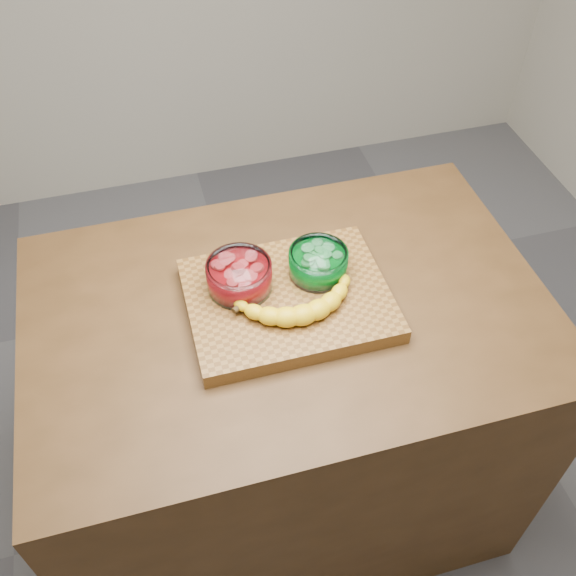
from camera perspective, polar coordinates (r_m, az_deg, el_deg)
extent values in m
plane|color=#545458|center=(2.22, 0.00, -17.04)|extent=(3.50, 3.50, 0.00)
cube|color=#472D15|center=(1.83, 0.00, -10.91)|extent=(1.20, 0.80, 0.90)
cube|color=brown|center=(1.45, 0.00, -1.07)|extent=(0.45, 0.35, 0.04)
cylinder|color=white|center=(1.43, -4.35, 1.07)|extent=(0.15, 0.15, 0.07)
cylinder|color=red|center=(1.44, -4.33, 0.80)|extent=(0.12, 0.12, 0.04)
cylinder|color=#F54D51|center=(1.42, -4.39, 1.59)|extent=(0.12, 0.12, 0.02)
cylinder|color=white|center=(1.46, 2.70, 2.26)|extent=(0.14, 0.14, 0.06)
cylinder|color=#00821D|center=(1.47, 2.69, 2.03)|extent=(0.11, 0.11, 0.04)
cylinder|color=#5EC96C|center=(1.45, 2.73, 2.78)|extent=(0.11, 0.11, 0.02)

